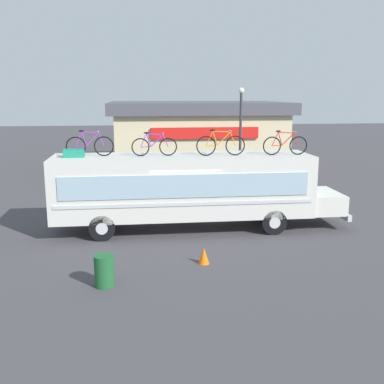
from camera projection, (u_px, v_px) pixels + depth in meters
ground_plane at (183, 229)px, 17.67m from camera, size 120.00×120.00×0.00m
bus at (189, 186)px, 17.34m from camera, size 11.08×2.42×2.87m
luggage_bag_1 at (74, 153)px, 16.53m from camera, size 0.72×0.47×0.29m
rooftop_bicycle_1 at (90, 145)px, 16.70m from camera, size 1.72×0.44×0.96m
rooftop_bicycle_2 at (154, 146)px, 16.80m from camera, size 1.67×0.44×0.88m
rooftop_bicycle_3 at (221, 145)px, 16.88m from camera, size 1.82×0.44×0.97m
rooftop_bicycle_4 at (285, 145)px, 17.07m from camera, size 1.71×0.44×0.92m
roadside_building at (196, 134)px, 32.71m from camera, size 12.09×9.19×4.53m
trash_bin at (104, 271)px, 12.35m from camera, size 0.54×0.54×0.87m
traffic_cone at (204, 256)px, 14.04m from camera, size 0.34×0.34×0.50m
street_lamp at (240, 131)px, 24.15m from camera, size 0.31×0.31×5.42m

